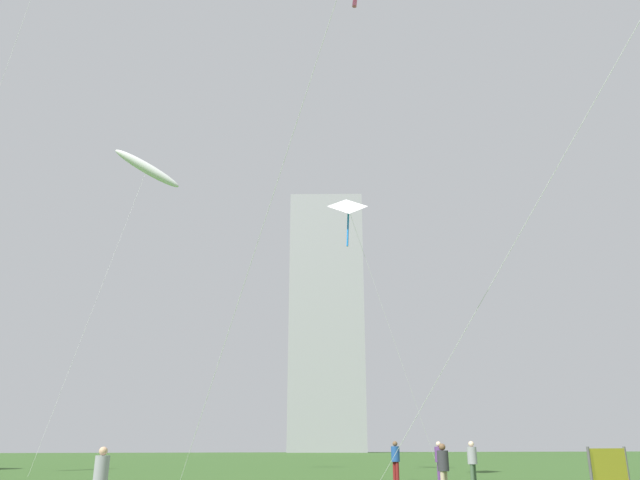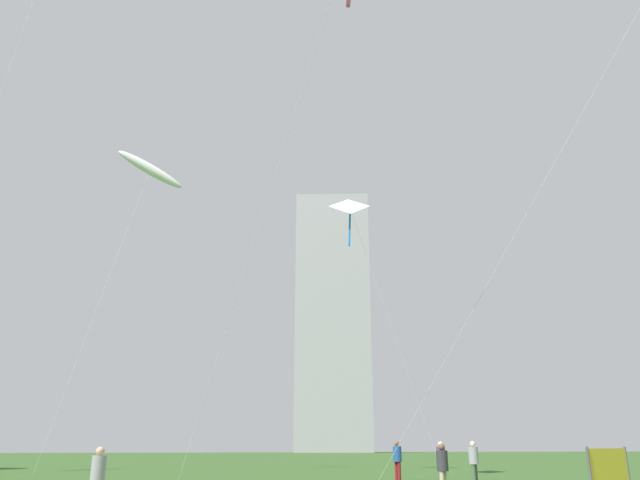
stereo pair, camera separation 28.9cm
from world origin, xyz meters
TOP-DOWN VIEW (x-y plane):
  - person_standing_0 at (9.27, 11.35)m, footprint 0.39×0.39m
  - person_standing_1 at (7.56, 12.45)m, footprint 0.39×0.39m
  - person_standing_2 at (5.79, 3.30)m, footprint 0.36×0.36m
  - person_standing_3 at (9.37, 8.32)m, footprint 0.39×0.39m
  - person_standing_4 at (-4.40, 0.37)m, footprint 0.34×0.34m
  - kite_flying_0 at (5.85, 13.86)m, footprint 6.45×3.04m
  - kite_flying_3 at (-5.48, 22.41)m, footprint 6.70×1.77m
  - distant_highrise_0 at (35.87, 136.96)m, footprint 22.56×21.44m
  - event_banner at (9.84, 0.58)m, footprint 2.22×1.23m

SIDE VIEW (x-z plane):
  - event_banner at x=9.84m, z-range 0.04..1.58m
  - person_standing_4 at x=-4.40m, z-range 0.12..1.66m
  - person_standing_2 at x=5.79m, z-range 0.13..1.76m
  - person_standing_3 at x=9.37m, z-range 0.14..1.88m
  - person_standing_0 at x=9.27m, z-range 0.14..1.88m
  - person_standing_1 at x=7.56m, z-range 0.14..1.91m
  - kite_flying_0 at x=5.85m, z-range 6.55..21.39m
  - kite_flying_3 at x=-5.48m, z-range 8.81..29.21m
  - distant_highrise_0 at x=35.87m, z-range 0.00..64.99m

